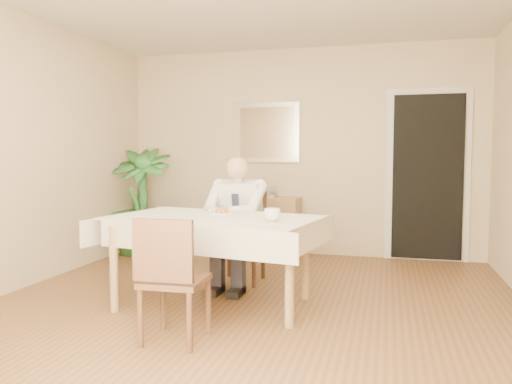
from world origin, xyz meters
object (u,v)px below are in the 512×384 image
(dining_table, at_px, (213,227))
(chair_far, at_px, (243,230))
(coffee_mug, at_px, (272,215))
(potted_palm, at_px, (141,201))
(chair_near, at_px, (170,274))
(sideboard, at_px, (263,226))
(seated_man, at_px, (234,216))

(dining_table, distance_m, chair_far, 0.90)
(chair_far, relative_size, coffee_mug, 6.93)
(dining_table, bearing_deg, potted_palm, 142.02)
(chair_near, xyz_separation_m, sideboard, (-0.13, 3.09, -0.11))
(seated_man, distance_m, coffee_mug, 0.92)
(seated_man, relative_size, sideboard, 1.35)
(chair_far, xyz_separation_m, coffee_mug, (0.54, -1.02, 0.30))
(dining_table, bearing_deg, chair_near, -78.78)
(seated_man, bearing_deg, potted_palm, 142.85)
(sideboard, distance_m, potted_palm, 1.60)
(sideboard, xyz_separation_m, potted_palm, (-1.52, -0.36, 0.31))
(dining_table, xyz_separation_m, chair_near, (0.02, -0.90, -0.19))
(chair_far, distance_m, coffee_mug, 1.19)
(dining_table, height_order, chair_far, chair_far)
(dining_table, height_order, coffee_mug, coffee_mug)
(dining_table, relative_size, seated_man, 1.52)
(chair_near, bearing_deg, chair_far, 88.11)
(chair_far, distance_m, sideboard, 1.33)
(chair_near, relative_size, coffee_mug, 6.63)
(coffee_mug, bearing_deg, chair_far, 117.66)
(chair_near, distance_m, potted_palm, 3.20)
(seated_man, bearing_deg, coffee_mug, -53.89)
(chair_near, bearing_deg, dining_table, 88.60)
(chair_near, xyz_separation_m, seated_man, (-0.02, 1.49, 0.21))
(seated_man, relative_size, coffee_mug, 9.60)
(dining_table, bearing_deg, chair_far, 100.23)
(potted_palm, bearing_deg, chair_near, -58.79)
(chair_far, xyz_separation_m, potted_palm, (-1.64, 0.96, 0.17))
(chair_far, relative_size, seated_man, 0.72)
(sideboard, bearing_deg, seated_man, -81.36)
(coffee_mug, relative_size, potted_palm, 0.10)
(potted_palm, bearing_deg, seated_man, -37.15)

